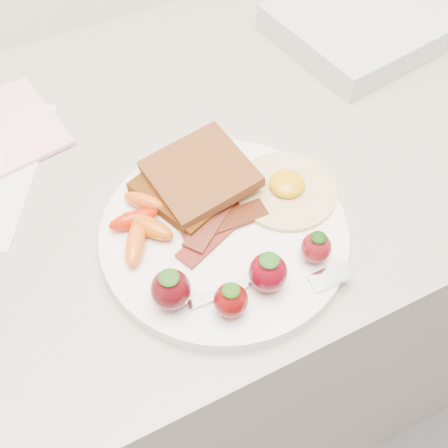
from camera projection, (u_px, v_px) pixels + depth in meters
name	position (u px, v px, depth m)	size (l,w,h in m)	color
counter	(194.00, 317.00, 1.06)	(2.00, 0.60, 0.90)	gray
plate	(224.00, 234.00, 0.61)	(0.27, 0.27, 0.02)	white
toast_lower	(190.00, 185.00, 0.63)	(0.10, 0.10, 0.01)	#3D2307
toast_upper	(200.00, 174.00, 0.62)	(0.10, 0.10, 0.01)	#4E2313
fried_egg	(286.00, 189.00, 0.63)	(0.14, 0.14, 0.02)	silver
bacon_strips	(218.00, 224.00, 0.60)	(0.11, 0.09, 0.01)	#4C0C10
baby_carrots	(140.00, 224.00, 0.60)	(0.08, 0.10, 0.02)	red
strawberries	(238.00, 279.00, 0.54)	(0.19, 0.07, 0.05)	#49060C
fork	(281.00, 281.00, 0.56)	(0.17, 0.05, 0.00)	silver
notepad	(13.00, 125.00, 0.72)	(0.10, 0.15, 0.01)	#FFB9C7
appliance	(368.00, 21.00, 0.83)	(0.26, 0.21, 0.04)	silver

